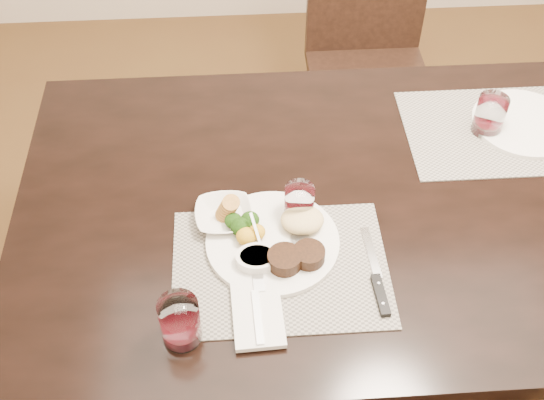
{
  "coord_description": "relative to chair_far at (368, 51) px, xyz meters",
  "views": [
    {
      "loc": [
        -0.47,
        -1.07,
        1.92
      ],
      "look_at": [
        -0.4,
        -0.06,
        0.82
      ],
      "focal_mm": 45.0,
      "sensor_mm": 36.0,
      "label": 1
    }
  ],
  "objects": [
    {
      "name": "dining_table",
      "position": [
        0.0,
        -0.93,
        0.16
      ],
      "size": [
        2.0,
        1.0,
        0.75
      ],
      "color": "black",
      "rests_on": "ground"
    },
    {
      "name": "chair_far",
      "position": [
        0.0,
        0.0,
        0.0
      ],
      "size": [
        0.42,
        0.42,
        0.9
      ],
      "color": "black",
      "rests_on": "ground"
    },
    {
      "name": "sauce_ramekin",
      "position": [
        -0.44,
        -1.12,
        0.27
      ],
      "size": [
        0.09,
        0.14,
        0.07
      ],
      "rotation": [
        0.0,
        0.0,
        0.31
      ],
      "color": "silver",
      "rests_on": "placemat_near"
    },
    {
      "name": "far_plate",
      "position": [
        0.27,
        -0.7,
        0.26
      ],
      "size": [
        0.27,
        0.27,
        0.01
      ],
      "primitive_type": "cylinder",
      "color": "silver",
      "rests_on": "placemat_far"
    },
    {
      "name": "napkin_fork",
      "position": [
        -0.45,
        -1.23,
        0.26
      ],
      "size": [
        0.11,
        0.18,
        0.02
      ],
      "rotation": [
        0.0,
        0.0,
        0.04
      ],
      "color": "white",
      "rests_on": "placemat_near"
    },
    {
      "name": "salt_cellar",
      "position": [
        -0.35,
        -1.06,
        0.26
      ],
      "size": [
        0.04,
        0.04,
        0.02
      ],
      "rotation": [
        0.0,
        0.0,
        -0.19
      ],
      "color": "silver",
      "rests_on": "dining_table"
    },
    {
      "name": "wine_glass_side",
      "position": [
        -0.6,
        -1.28,
        0.29
      ],
      "size": [
        0.08,
        0.08,
        0.11
      ],
      "rotation": [
        0.0,
        0.0,
        0.04
      ],
      "color": "silver",
      "rests_on": "dining_table"
    },
    {
      "name": "placemat_far",
      "position": [
        0.19,
        -0.72,
        0.25
      ],
      "size": [
        0.46,
        0.34,
        0.0
      ],
      "primitive_type": "cube",
      "color": "gray",
      "rests_on": "dining_table"
    },
    {
      "name": "cracker_bowl",
      "position": [
        -0.51,
        -0.98,
        0.27
      ],
      "size": [
        0.13,
        0.13,
        0.06
      ],
      "rotation": [
        0.0,
        0.0,
        0.04
      ],
      "color": "silver",
      "rests_on": "placemat_near"
    },
    {
      "name": "steak_knife",
      "position": [
        -0.2,
        -1.19,
        0.26
      ],
      "size": [
        0.03,
        0.24,
        0.01
      ],
      "rotation": [
        0.0,
        0.0,
        0.06
      ],
      "color": "silver",
      "rests_on": "placemat_near"
    },
    {
      "name": "wine_glass_near",
      "position": [
        -0.34,
        -0.98,
        0.29
      ],
      "size": [
        0.07,
        0.07,
        0.09
      ],
      "rotation": [
        0.0,
        0.0,
        -0.39
      ],
      "color": "silver",
      "rests_on": "placemat_near"
    },
    {
      "name": "dinner_plate",
      "position": [
        -0.39,
        -1.06,
        0.27
      ],
      "size": [
        0.29,
        0.29,
        0.05
      ],
      "rotation": [
        0.0,
        0.0,
        0.25
      ],
      "color": "silver",
      "rests_on": "placemat_near"
    },
    {
      "name": "wine_glass_far",
      "position": [
        0.16,
        -0.72,
        0.3
      ],
      "size": [
        0.08,
        0.08,
        0.1
      ],
      "rotation": [
        0.0,
        0.0,
        0.08
      ],
      "color": "silver",
      "rests_on": "placemat_far"
    },
    {
      "name": "ground_plane",
      "position": [
        0.0,
        -0.93,
        -0.5
      ],
      "size": [
        4.5,
        4.5,
        0.0
      ],
      "primitive_type": "plane",
      "color": "#4E3219",
      "rests_on": "ground"
    },
    {
      "name": "placemat_near",
      "position": [
        -0.4,
        -1.12,
        0.25
      ],
      "size": [
        0.46,
        0.34,
        0.0
      ],
      "primitive_type": "cube",
      "color": "gray",
      "rests_on": "dining_table"
    }
  ]
}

